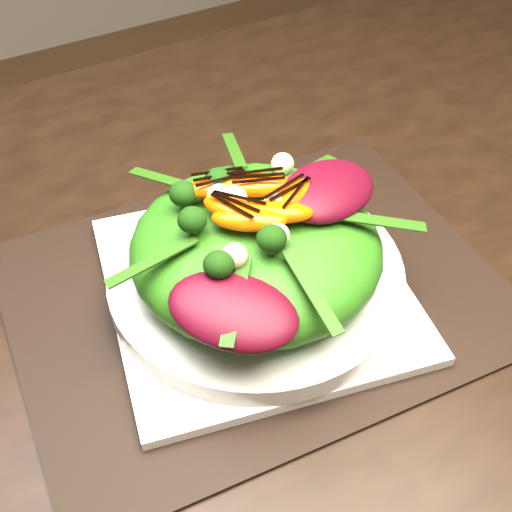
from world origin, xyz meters
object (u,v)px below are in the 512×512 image
placemat (256,292)px  lettuce_mound (256,247)px  orange_segment (221,198)px  dining_table (263,280)px  salad_bowl (256,275)px  plate_base (256,287)px

placemat → lettuce_mound: 0.06m
lettuce_mound → placemat: bearing=-45.0°
orange_segment → dining_table: bearing=0.6°
dining_table → lettuce_mound: size_ratio=7.24×
salad_bowl → placemat: bearing=0.0°
orange_segment → salad_bowl: bearing=-55.6°
dining_table → plate_base: bearing=-130.6°
salad_bowl → orange_segment: bearing=124.4°
placemat → plate_base: size_ratio=1.67×
placemat → salad_bowl: size_ratio=1.65×
salad_bowl → orange_segment: orange_segment is taller
salad_bowl → orange_segment: 0.09m
placemat → lettuce_mound: size_ratio=1.98×
dining_table → salad_bowl: 0.06m
plate_base → orange_segment: (-0.02, 0.03, 0.09)m
lettuce_mound → orange_segment: size_ratio=3.53×
salad_bowl → lettuce_mound: 0.04m
plate_base → salad_bowl: 0.01m
salad_bowl → dining_table: bearing=49.4°
plate_base → dining_table: bearing=49.4°
plate_base → orange_segment: 0.10m
dining_table → salad_bowl: bearing=-130.6°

